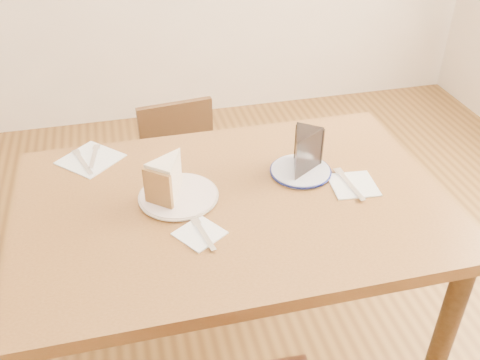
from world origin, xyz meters
name	(u,v)px	position (x,y,z in m)	size (l,w,h in m)	color
table	(234,226)	(0.00, 0.00, 0.65)	(1.20, 0.80, 0.75)	#4B2D14
chair_far	(187,185)	(-0.06, 0.60, 0.40)	(0.39, 0.39, 0.72)	black
plate_cream	(179,196)	(-0.15, 0.04, 0.76)	(0.22, 0.22, 0.01)	silver
plate_navy	(301,171)	(0.23, 0.08, 0.76)	(0.18, 0.18, 0.01)	silver
carrot_cake	(170,177)	(-0.17, 0.06, 0.81)	(0.08, 0.12, 0.10)	#F3E3C8
chocolate_cake	(302,154)	(0.23, 0.08, 0.82)	(0.08, 0.12, 0.11)	black
napkin_cream	(200,233)	(-0.12, -0.13, 0.75)	(0.11, 0.11, 0.00)	white
napkin_navy	(353,185)	(0.36, -0.02, 0.75)	(0.13, 0.13, 0.00)	white
napkin_spare	(91,159)	(-0.39, 0.31, 0.75)	(0.16, 0.16, 0.00)	white
fork_cream	(204,234)	(-0.11, -0.14, 0.76)	(0.01, 0.14, 0.00)	silver
knife_navy	(350,184)	(0.34, -0.02, 0.76)	(0.02, 0.17, 0.00)	white
fork_spare	(94,157)	(-0.38, 0.32, 0.76)	(0.01, 0.14, 0.00)	silver
knife_spare	(83,162)	(-0.41, 0.29, 0.76)	(0.01, 0.16, 0.00)	silver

